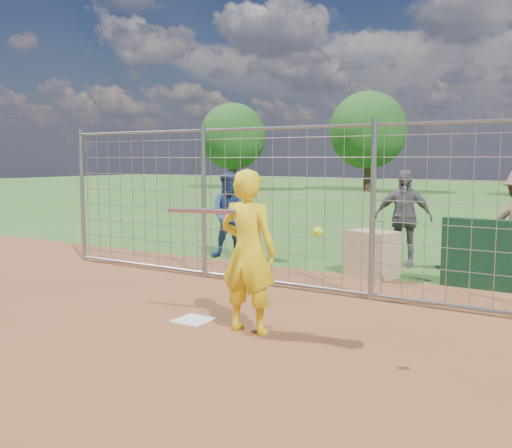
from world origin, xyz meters
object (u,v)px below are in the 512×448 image
Objects in this scene: bystander_a at (231,215)px; equipment_bin at (372,254)px; bystander_b at (403,218)px; batter at (248,252)px.

equipment_bin is (3.14, -0.28, -0.49)m from bystander_a.
equipment_bin is at bearing -106.73° from bystander_b.
batter is 1.08× the size of bystander_a.
batter reaches higher than equipment_bin.
bystander_b is (3.26, 1.04, 0.03)m from bystander_a.
batter reaches higher than bystander_b.
bystander_b reaches higher than bystander_a.
equipment_bin is (0.09, 3.80, -0.56)m from batter.
bystander_a is (-3.05, 4.07, -0.07)m from batter.
bystander_a reaches higher than equipment_bin.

